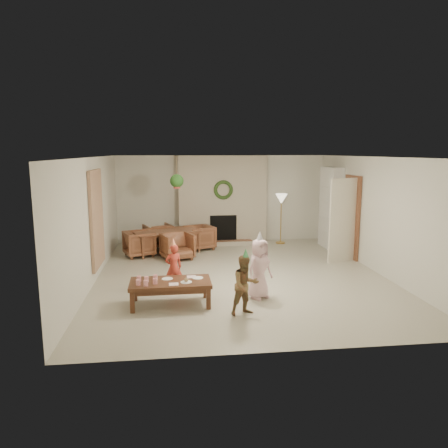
{
  "coord_description": "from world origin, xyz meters",
  "views": [
    {
      "loc": [
        -1.36,
        -8.54,
        2.62
      ],
      "look_at": [
        -0.3,
        0.4,
        1.05
      ],
      "focal_mm": 33.63,
      "sensor_mm": 36.0,
      "label": 1
    }
  ],
  "objects": [
    {
      "name": "coffee_leg_fl",
      "position": [
        -2.08,
        -1.87,
        0.18
      ],
      "size": [
        0.08,
        0.08,
        0.36
      ],
      "primitive_type": "cube",
      "rotation": [
        0.0,
        0.0,
        0.02
      ],
      "color": "#522E1B",
      "rests_on": "floor"
    },
    {
      "name": "food_scoop",
      "position": [
        -1.19,
        -1.69,
        0.47
      ],
      "size": [
        0.08,
        0.08,
        0.07
      ],
      "primitive_type": "sphere",
      "rotation": [
        0.0,
        0.0,
        0.02
      ],
      "color": "tan",
      "rests_on": "plate_b"
    },
    {
      "name": "bookshelf_carcass",
      "position": [
        2.84,
        2.3,
        1.1
      ],
      "size": [
        0.3,
        1.0,
        2.2
      ],
      "primitive_type": "cube",
      "color": "white",
      "rests_on": "floor"
    },
    {
      "name": "coffee_leg_fr",
      "position": [
        -0.83,
        -1.86,
        0.18
      ],
      "size": [
        0.08,
        0.08,
        0.36
      ],
      "primitive_type": "cube",
      "rotation": [
        0.0,
        0.0,
        0.02
      ],
      "color": "#522E1B",
      "rests_on": "floor"
    },
    {
      "name": "plate_a",
      "position": [
        -1.52,
        -1.46,
        0.43
      ],
      "size": [
        0.19,
        0.19,
        0.01
      ],
      "primitive_type": "cylinder",
      "rotation": [
        0.0,
        0.0,
        0.02
      ],
      "color": "white",
      "rests_on": "coffee_table_top"
    },
    {
      "name": "books_row_lower",
      "position": [
        2.8,
        2.15,
        0.59
      ],
      "size": [
        0.2,
        0.4,
        0.24
      ],
      "primitive_type": "cube",
      "color": "#B4213B",
      "rests_on": "bookshelf_shelf_a"
    },
    {
      "name": "bookshelf_shelf_d",
      "position": [
        2.82,
        2.3,
        1.65
      ],
      "size": [
        0.3,
        0.92,
        0.03
      ],
      "primitive_type": "cube",
      "color": "white",
      "rests_on": "bookshelf_carcass"
    },
    {
      "name": "floor",
      "position": [
        0.0,
        0.0,
        0.0
      ],
      "size": [
        7.0,
        7.0,
        0.0
      ],
      "primitive_type": "plane",
      "color": "#B7B29E",
      "rests_on": "ground"
    },
    {
      "name": "books_row_mid",
      "position": [
        2.8,
        2.35,
        0.99
      ],
      "size": [
        0.2,
        0.44,
        0.24
      ],
      "primitive_type": "cube",
      "color": "#265A8D",
      "rests_on": "bookshelf_shelf_b"
    },
    {
      "name": "party_hat_red",
      "position": [
        -1.41,
        -0.82,
        0.94
      ],
      "size": [
        0.13,
        0.13,
        0.17
      ],
      "primitive_type": "cone",
      "rotation": [
        0.0,
        0.0,
        -0.05
      ],
      "color": "#F0B850",
      "rests_on": "child_red"
    },
    {
      "name": "wall_back",
      "position": [
        0.0,
        3.5,
        1.25
      ],
      "size": [
        7.0,
        0.0,
        7.0
      ],
      "primitive_type": "plane",
      "rotation": [
        1.57,
        0.0,
        0.0
      ],
      "color": "silver",
      "rests_on": "floor"
    },
    {
      "name": "coffee_table_top",
      "position": [
        -1.46,
        -1.58,
        0.39
      ],
      "size": [
        1.39,
        0.71,
        0.06
      ],
      "primitive_type": "cube",
      "rotation": [
        0.0,
        0.0,
        0.02
      ],
      "color": "#522E1B",
      "rests_on": "floor"
    },
    {
      "name": "child_plaid",
      "position": [
        -0.26,
        -2.15,
        0.49
      ],
      "size": [
        0.57,
        0.5,
        0.98
      ],
      "primitive_type": "imported",
      "rotation": [
        0.0,
        0.0,
        0.32
      ],
      "color": "#943728",
      "rests_on": "floor"
    },
    {
      "name": "dining_chair_far",
      "position": [
        -1.83,
        2.89,
        0.32
      ],
      "size": [
        0.9,
        0.91,
        0.65
      ],
      "primitive_type": "imported",
      "rotation": [
        0.0,
        0.0,
        3.5
      ],
      "color": "brown",
      "rests_on": "floor"
    },
    {
      "name": "cup_d",
      "position": [
        -1.86,
        -1.59,
        0.47
      ],
      "size": [
        0.08,
        0.08,
        0.1
      ],
      "primitive_type": "cylinder",
      "rotation": [
        0.0,
        0.0,
        0.02
      ],
      "color": "white",
      "rests_on": "coffee_table_top"
    },
    {
      "name": "coffee_leg_bl",
      "position": [
        -2.09,
        -1.31,
        0.18
      ],
      "size": [
        0.08,
        0.08,
        0.36
      ],
      "primitive_type": "cube",
      "rotation": [
        0.0,
        0.0,
        0.02
      ],
      "color": "#522E1B",
      "rests_on": "floor"
    },
    {
      "name": "dining_table",
      "position": [
        -1.57,
        2.2,
        0.29
      ],
      "size": [
        1.89,
        1.45,
        0.59
      ],
      "primitive_type": "imported",
      "rotation": [
        0.0,
        0.0,
        0.36
      ],
      "color": "brown",
      "rests_on": "floor"
    },
    {
      "name": "child_red",
      "position": [
        -1.41,
        -0.82,
        0.45
      ],
      "size": [
        0.38,
        0.3,
        0.9
      ],
      "primitive_type": "imported",
      "rotation": [
        0.0,
        0.0,
        3.44
      ],
      "color": "#BB3728",
      "rests_on": "floor"
    },
    {
      "name": "bookshelf_shelf_a",
      "position": [
        2.82,
        2.3,
        0.45
      ],
      "size": [
        0.3,
        0.92,
        0.03
      ],
      "primitive_type": "cube",
      "color": "white",
      "rests_on": "bookshelf_carcass"
    },
    {
      "name": "party_hat_pink",
      "position": [
        0.12,
        -1.42,
        1.13
      ],
      "size": [
        0.18,
        0.18,
        0.2
      ],
      "primitive_type": "cone",
      "rotation": [
        0.0,
        0.0,
        0.39
      ],
      "color": "silver",
      "rests_on": "child_pink"
    },
    {
      "name": "dining_chair_right",
      "position": [
        -0.72,
        2.52,
        0.32
      ],
      "size": [
        0.91,
        0.9,
        0.65
      ],
      "primitive_type": "imported",
      "rotation": [
        0.0,
        0.0,
        -1.21
      ],
      "color": "brown",
      "rests_on": "floor"
    },
    {
      "name": "cup_c",
      "position": [
        -1.86,
        -1.8,
        0.47
      ],
      "size": [
        0.08,
        0.08,
        0.1
      ],
      "primitive_type": "cylinder",
      "rotation": [
        0.0,
        0.0,
        0.02
      ],
      "color": "white",
      "rests_on": "coffee_table_top"
    },
    {
      "name": "ceiling",
      "position": [
        0.0,
        0.0,
        2.5
      ],
      "size": [
        7.0,
        7.0,
        0.0
      ],
      "primitive_type": "plane",
      "rotation": [
        3.14,
        0.0,
        0.0
      ],
      "color": "white",
      "rests_on": "wall_back"
    },
    {
      "name": "child_pink",
      "position": [
        0.12,
        -1.42,
        0.54
      ],
      "size": [
        0.63,
        0.58,
        1.09
      ],
      "primitive_type": "imported",
      "rotation": [
        0.0,
        0.0,
        0.57
      ],
      "color": "#F7C6D0",
      "rests_on": "floor"
    },
    {
      "name": "bookshelf_shelf_c",
      "position": [
        2.82,
        2.3,
        1.25
      ],
      "size": [
        0.3,
        0.92,
        0.03
      ],
      "primitive_type": "cube",
      "color": "white",
      "rests_on": "bookshelf_carcass"
    },
    {
      "name": "fireplace_hearth",
      "position": [
        0.0,
        2.95,
        0.06
      ],
      "size": [
        1.6,
        0.3,
        0.12
      ],
      "primitive_type": "cube",
      "color": "#602D1A",
      "rests_on": "floor"
    },
    {
      "name": "door_leaf",
      "position": [
        2.58,
        0.82,
        1.0
      ],
      "size": [
        0.77,
        0.32,
        2.0
      ],
      "primitive_type": "cube",
      "rotation": [
        0.0,
        0.0,
        -1.22
      ],
      "color": "beige",
      "rests_on": "floor"
    },
    {
      "name": "wall_left",
      "position": [
        -3.0,
        0.0,
        1.25
      ],
      "size": [
        0.0,
        7.0,
        7.0
      ],
      "primitive_type": "plane",
      "rotation": [
        1.57,
        0.0,
        1.57
      ],
      "color": "silver",
      "rests_on": "floor"
    },
    {
      "name": "napkin_left",
      "position": [
        -1.4,
        -1.77,
        0.43
      ],
      "size": [
        0.16,
        0.16,
        0.01
      ],
      "primitive_type": "cube",
      "rotation": [
        0.0,
        0.0,
        0.02
      ],
      "color": "#FEBBC7",
      "rests_on": "coffee_table_top"
    },
    {
      "name": "dining_chair_left",
      "position": [
        -2.26,
        1.94,
        0.32
      ],
      "size": [
        0.91,
        0.9,
        0.65
      ],
      "primitive_type": "imported",
      "rotation": [
        0.0,
        0.0,
        1.93
      ],
      "color": "brown",
      "rests_on": "floor"
    },
    {
      "name": "curtain_panel",
      "position": [
        -2.96,
        0.2,
        1.25
      ],
      "size": [
        0.06,
        1.2,
        2.0
      ],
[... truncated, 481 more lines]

